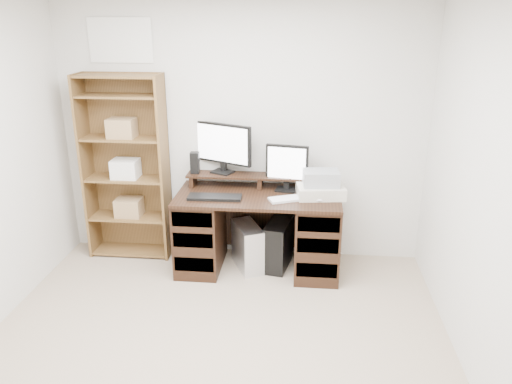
# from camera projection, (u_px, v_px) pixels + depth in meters

# --- Properties ---
(room) EXTENTS (3.54, 4.04, 2.54)m
(room) POSITION_uv_depth(u_px,v_px,m) (197.00, 209.00, 2.88)
(room) COLOR tan
(room) RESTS_ON ground
(desk) EXTENTS (1.50, 0.70, 0.75)m
(desk) POSITION_uv_depth(u_px,v_px,m) (258.00, 230.00, 4.69)
(desk) COLOR black
(desk) RESTS_ON ground
(riser_shelf) EXTENTS (1.40, 0.22, 0.12)m
(riser_shelf) POSITION_uv_depth(u_px,v_px,m) (260.00, 178.00, 4.73)
(riser_shelf) COLOR black
(riser_shelf) RESTS_ON desk
(monitor_wide) EXTENTS (0.56, 0.28, 0.47)m
(monitor_wide) POSITION_uv_depth(u_px,v_px,m) (223.00, 145.00, 4.71)
(monitor_wide) COLOR black
(monitor_wide) RESTS_ON riser_shelf
(monitor_small) EXTENTS (0.40, 0.18, 0.43)m
(monitor_small) POSITION_uv_depth(u_px,v_px,m) (287.00, 166.00, 4.60)
(monitor_small) COLOR black
(monitor_small) RESTS_ON desk
(speaker) EXTENTS (0.09, 0.09, 0.20)m
(speaker) POSITION_uv_depth(u_px,v_px,m) (195.00, 163.00, 4.75)
(speaker) COLOR black
(speaker) RESTS_ON riser_shelf
(keyboard_black) EXTENTS (0.48, 0.17, 0.03)m
(keyboard_black) POSITION_uv_depth(u_px,v_px,m) (215.00, 197.00, 4.46)
(keyboard_black) COLOR black
(keyboard_black) RESTS_ON desk
(keyboard_white) EXTENTS (0.47, 0.30, 0.02)m
(keyboard_white) POSITION_uv_depth(u_px,v_px,m) (294.00, 198.00, 4.44)
(keyboard_white) COLOR silver
(keyboard_white) RESTS_ON desk
(mouse) EXTENTS (0.10, 0.09, 0.03)m
(mouse) POSITION_uv_depth(u_px,v_px,m) (319.00, 200.00, 4.39)
(mouse) COLOR silver
(mouse) RESTS_ON desk
(printer) EXTENTS (0.46, 0.37, 0.11)m
(printer) POSITION_uv_depth(u_px,v_px,m) (320.00, 191.00, 4.51)
(printer) COLOR beige
(printer) RESTS_ON desk
(basket) EXTENTS (0.34, 0.25, 0.14)m
(basket) POSITION_uv_depth(u_px,v_px,m) (321.00, 178.00, 4.46)
(basket) COLOR gray
(basket) RESTS_ON printer
(tower_silver) EXTENTS (0.36, 0.48, 0.44)m
(tower_silver) POSITION_uv_depth(u_px,v_px,m) (247.00, 246.00, 4.75)
(tower_silver) COLOR silver
(tower_silver) RESTS_ON ground
(tower_black) EXTENTS (0.28, 0.49, 0.46)m
(tower_black) POSITION_uv_depth(u_px,v_px,m) (279.00, 244.00, 4.78)
(tower_black) COLOR black
(tower_black) RESTS_ON ground
(bookshelf) EXTENTS (0.80, 0.30, 1.80)m
(bookshelf) POSITION_uv_depth(u_px,v_px,m) (126.00, 166.00, 4.83)
(bookshelf) COLOR brown
(bookshelf) RESTS_ON ground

